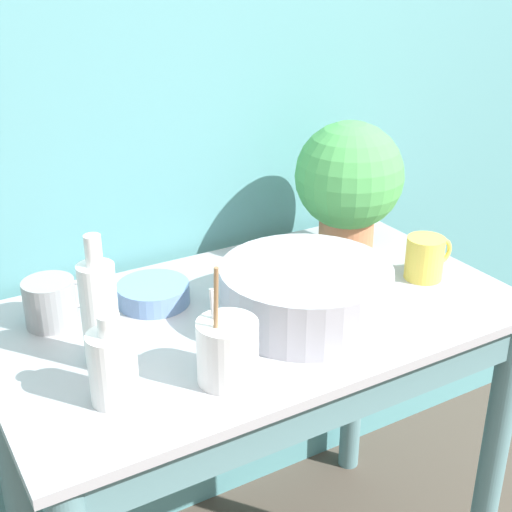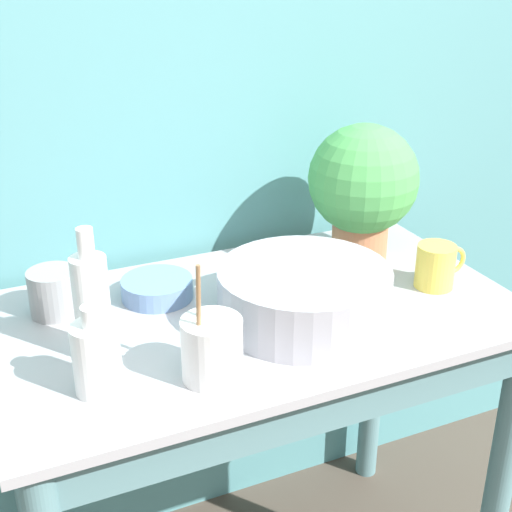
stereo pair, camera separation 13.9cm
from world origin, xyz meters
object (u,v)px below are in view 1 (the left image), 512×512
Objects in this scene: potted_plant at (349,181)px; bottle_short at (113,365)px; mug_grey at (51,302)px; bowl_wash_large at (305,292)px; bowl_small_blue at (153,293)px; bottle_tall at (100,312)px; mug_yellow at (425,258)px; utensil_cup at (227,351)px.

potted_plant reaches higher than bottle_short.
bowl_wash_large is at bearing -27.49° from mug_grey.
bowl_small_blue is at bearing 179.30° from potted_plant.
bottle_short is (-0.67, -0.27, -0.12)m from potted_plant.
bottle_tall reaches higher than bowl_wash_large.
mug_yellow is (0.75, 0.09, -0.02)m from bottle_short.
utensil_cup is (-0.49, -0.32, -0.13)m from potted_plant.
bottle_tall is (-0.40, 0.04, 0.05)m from bowl_wash_large.
bottle_short is at bearing -157.82° from potted_plant.
bottle_tall is 0.12m from bottle_short.
bowl_small_blue is at bearing -5.52° from mug_grey.
potted_plant is 2.67× the size of mug_yellow.
bowl_small_blue is (0.19, 0.28, -0.04)m from bottle_short.
bottle_short is 0.71× the size of utensil_cup.
mug_yellow is 0.79m from mug_grey.
bowl_wash_large is 2.49× the size of mug_grey.
utensil_cup is (-0.00, -0.32, 0.04)m from bowl_small_blue.
bottle_tall is 0.25m from bowl_small_blue.
mug_yellow is at bearing -68.00° from potted_plant.
utensil_cup is at bearing -146.99° from potted_plant.
bowl_small_blue is 0.67× the size of utensil_cup.
utensil_cup reaches higher than bowl_small_blue.
bowl_wash_large reaches higher than bowl_small_blue.
bottle_tall is at bearing 177.76° from mug_yellow.
potted_plant is 2.36× the size of mug_grey.
potted_plant is at bearing 112.00° from mug_yellow.
potted_plant is 0.59m from utensil_cup.
bottle_short is at bearing -86.72° from mug_grey.
bottle_short reaches higher than mug_grey.
bottle_tall is 1.10× the size of utensil_cup.
bottle_short is 0.30m from mug_grey.
potted_plant reaches higher than bowl_small_blue.
bottle_short is (-0.02, -0.11, -0.04)m from bottle_tall.
bottle_tall reaches higher than bowl_small_blue.
potted_plant is 0.70m from mug_grey.
potted_plant reaches higher than mug_yellow.
potted_plant is at bearing 33.01° from utensil_cup.
utensil_cup reaches higher than mug_yellow.
bottle_tall is at bearing -134.87° from bowl_small_blue.
bottle_short is 0.19m from utensil_cup.
mug_grey is 0.61× the size of utensil_cup.
utensil_cup is at bearing -154.20° from bowl_wash_large.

